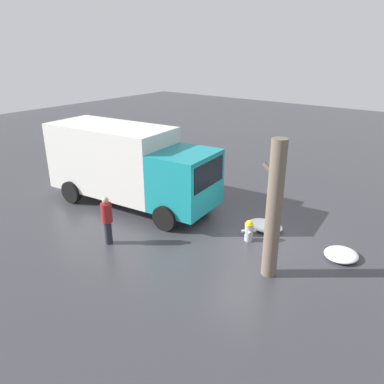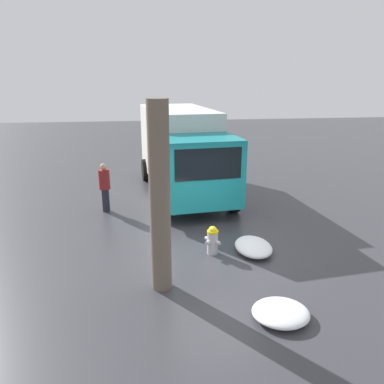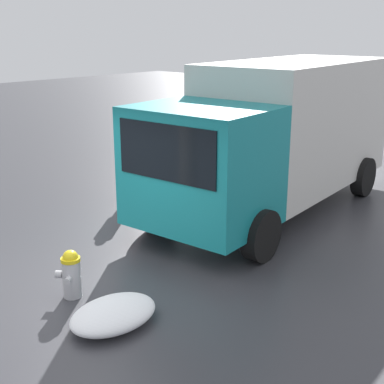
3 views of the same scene
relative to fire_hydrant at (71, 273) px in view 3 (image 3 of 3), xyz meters
name	(u,v)px [view 3 (image 3 of 3)]	position (x,y,z in m)	size (l,w,h in m)	color
ground_plane	(73,296)	(0.00, 0.00, -0.37)	(60.00, 60.00, 0.00)	#38383D
fire_hydrant	(71,273)	(0.00, 0.00, 0.00)	(0.42, 0.40, 0.73)	#B7B7BC
delivery_truck	(278,132)	(5.36, 0.16, 1.31)	(7.15, 3.13, 3.10)	teal
pedestrian	(127,163)	(3.52, 2.89, 0.51)	(0.35, 0.35, 1.61)	#23232D
snow_pile_curbside	(114,314)	(-0.07, -1.04, -0.23)	(1.25, 0.91, 0.29)	white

